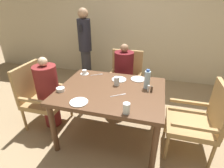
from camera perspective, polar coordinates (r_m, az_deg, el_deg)
ground_plane at (r=2.69m, az=-0.31°, el=-16.01°), size 16.00×16.00×0.00m
wall_back at (r=4.15m, az=8.33°, el=20.56°), size 8.00×0.06×2.80m
dining_table at (r=2.29m, az=-0.35°, el=-3.62°), size 1.35×1.06×0.76m
chair_left_side at (r=2.84m, az=-22.42°, el=-3.15°), size 0.56×0.56×0.96m
diner_in_left_chair at (r=2.73m, az=-20.05°, el=-2.58°), size 0.32×0.32×1.11m
chair_far_side at (r=3.20m, az=4.29°, el=2.33°), size 0.56×0.56×0.96m
diner_in_far_chair at (r=3.03m, az=3.77°, el=2.57°), size 0.32×0.32×1.15m
chair_right_side at (r=2.39m, az=26.64°, el=-10.11°), size 0.56×0.56×0.96m
standing_host at (r=3.91m, az=-8.77°, el=12.35°), size 0.28×0.31×1.63m
plate_main_left at (r=2.54m, az=8.54°, el=1.59°), size 0.21×0.21×0.01m
plate_main_right at (r=2.50m, az=2.31°, el=1.49°), size 0.21×0.21×0.01m
plate_dessert_center at (r=2.01m, az=-10.77°, el=-5.85°), size 0.21×0.21×0.01m
teacup_with_saucer at (r=2.71m, az=-8.98°, el=3.75°), size 0.13×0.13×0.07m
bowl_small at (r=2.29m, az=-16.45°, el=-1.70°), size 0.10×0.10×0.04m
water_bottle at (r=2.27m, az=11.41°, el=1.43°), size 0.08×0.08×0.26m
glass_tall_near at (r=1.79m, az=4.73°, el=-7.93°), size 0.07×0.07×0.12m
glass_tall_mid at (r=2.33m, az=1.55°, el=0.98°), size 0.07×0.07×0.12m
salt_shaker at (r=2.23m, az=11.81°, el=-1.41°), size 0.03×0.03×0.08m
pepper_shaker at (r=2.23m, az=12.80°, el=-1.57°), size 0.03×0.03×0.08m
fork_beside_plate at (r=2.68m, az=-4.64°, el=3.09°), size 0.16×0.12×0.00m
knife_beside_plate at (r=2.12m, az=2.29°, el=-3.61°), size 0.17×0.12×0.00m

